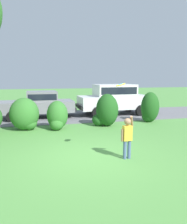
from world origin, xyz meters
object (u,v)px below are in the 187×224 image
(child_thrower, at_px, (127,135))
(frisbee, at_px, (121,85))
(parked_suv, at_px, (114,98))
(parked_sedan, at_px, (38,104))

(child_thrower, xyz_separation_m, frisbee, (-0.13, 0.29, 1.43))
(parked_suv, relative_size, frisbee, 16.96)
(parked_suv, height_order, child_thrower, parked_suv)
(parked_sedan, relative_size, child_thrower, 3.46)
(parked_suv, relative_size, child_thrower, 3.70)
(parked_sedan, bearing_deg, frisbee, -71.41)
(parked_suv, bearing_deg, parked_sedan, -179.54)
(parked_suv, distance_m, frisbee, 7.56)
(parked_suv, distance_m, child_thrower, 7.73)
(child_thrower, bearing_deg, parked_suv, 73.60)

